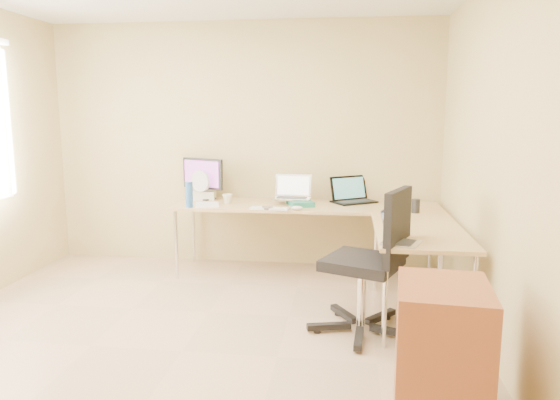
# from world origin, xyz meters

# --- Properties ---
(floor) EXTENTS (4.50, 4.50, 0.00)m
(floor) POSITION_xyz_m (0.00, 0.00, 0.00)
(floor) COLOR tan
(floor) RESTS_ON ground
(wall_back) EXTENTS (4.50, 0.00, 4.50)m
(wall_back) POSITION_xyz_m (0.00, 2.25, 1.30)
(wall_back) COLOR tan
(wall_back) RESTS_ON ground
(wall_right) EXTENTS (0.00, 4.50, 4.50)m
(wall_right) POSITION_xyz_m (2.10, 0.00, 1.30)
(wall_right) COLOR tan
(wall_right) RESTS_ON ground
(desk_main) EXTENTS (2.65, 0.70, 0.73)m
(desk_main) POSITION_xyz_m (0.72, 1.85, 0.36)
(desk_main) COLOR tan
(desk_main) RESTS_ON ground
(desk_return) EXTENTS (0.70, 1.30, 0.73)m
(desk_return) POSITION_xyz_m (1.70, 0.85, 0.36)
(desk_return) COLOR tan
(desk_return) RESTS_ON ground
(monitor) EXTENTS (0.54, 0.37, 0.44)m
(monitor) POSITION_xyz_m (-0.40, 2.05, 0.95)
(monitor) COLOR black
(monitor) RESTS_ON desk_main
(book_stack) EXTENTS (0.31, 0.35, 0.05)m
(book_stack) POSITION_xyz_m (0.66, 1.81, 0.75)
(book_stack) COLOR #21745C
(book_stack) RESTS_ON desk_main
(laptop_center) EXTENTS (0.39, 0.31, 0.24)m
(laptop_center) POSITION_xyz_m (0.57, 1.88, 0.90)
(laptop_center) COLOR silver
(laptop_center) RESTS_ON desk_main
(laptop_black) EXTENTS (0.53, 0.50, 0.27)m
(laptop_black) POSITION_xyz_m (1.20, 2.04, 0.87)
(laptop_black) COLOR black
(laptop_black) RESTS_ON desk_main
(keyboard) EXTENTS (0.38, 0.15, 0.02)m
(keyboard) POSITION_xyz_m (0.39, 1.55, 0.74)
(keyboard) COLOR white
(keyboard) RESTS_ON desk_main
(mouse) EXTENTS (0.13, 0.11, 0.04)m
(mouse) POSITION_xyz_m (0.66, 1.55, 0.75)
(mouse) COLOR silver
(mouse) RESTS_ON desk_main
(mug) EXTENTS (0.10, 0.10, 0.10)m
(mug) POSITION_xyz_m (-0.08, 1.83, 0.78)
(mug) COLOR silver
(mug) RESTS_ON desk_main
(cd_stack) EXTENTS (0.13, 0.13, 0.03)m
(cd_stack) POSITION_xyz_m (0.37, 1.55, 0.74)
(cd_stack) COLOR #A8ACCA
(cd_stack) RESTS_ON desk_main
(water_bottle) EXTENTS (0.09, 0.09, 0.25)m
(water_bottle) POSITION_xyz_m (-0.40, 1.55, 0.86)
(water_bottle) COLOR #2C63AA
(water_bottle) RESTS_ON desk_main
(papers) EXTENTS (0.31, 0.37, 0.01)m
(papers) POSITION_xyz_m (-0.27, 1.71, 0.73)
(papers) COLOR white
(papers) RESTS_ON desk_main
(white_box) EXTENTS (0.27, 0.21, 0.09)m
(white_box) POSITION_xyz_m (-0.40, 2.05, 0.78)
(white_box) COLOR silver
(white_box) RESTS_ON desk_main
(desk_fan) EXTENTS (0.30, 0.30, 0.29)m
(desk_fan) POSITION_xyz_m (-0.40, 2.00, 0.88)
(desk_fan) COLOR silver
(desk_fan) RESTS_ON desk_main
(black_cup) EXTENTS (0.10, 0.10, 0.13)m
(black_cup) POSITION_xyz_m (1.76, 1.55, 0.79)
(black_cup) COLOR black
(black_cup) RESTS_ON desk_main
(laptop_return) EXTENTS (0.36, 0.32, 0.20)m
(laptop_return) POSITION_xyz_m (1.51, 0.37, 0.83)
(laptop_return) COLOR silver
(laptop_return) RESTS_ON desk_return
(office_chair) EXTENTS (0.88, 0.88, 1.12)m
(office_chair) POSITION_xyz_m (1.25, 0.51, 0.50)
(office_chair) COLOR black
(office_chair) RESTS_ON ground
(cabinet) EXTENTS (0.52, 0.62, 0.80)m
(cabinet) POSITION_xyz_m (1.63, -0.61, 0.36)
(cabinet) COLOR brown
(cabinet) RESTS_ON ground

